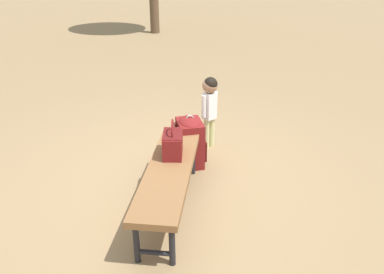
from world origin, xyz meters
The scene contains 6 objects.
ground_plane centered at (0.00, 0.00, 0.00)m, with size 40.00×40.00×0.00m, color #8C704C.
park_bench centered at (-0.54, -0.16, 0.39)m, with size 1.64×0.58×0.45m.
handbag centered at (-0.27, -0.12, 0.58)m, with size 0.35×0.25×0.37m.
child_standing centered at (0.85, -0.26, 0.60)m, with size 0.21×0.18×0.90m.
backpack_large centered at (0.37, -0.13, 0.30)m, with size 0.44×0.40×0.61m.
backpack_small centered at (-0.08, -0.02, 0.18)m, with size 0.24×0.22×0.36m.
Camera 1 is at (-3.46, -1.07, 2.23)m, focal length 36.54 mm.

